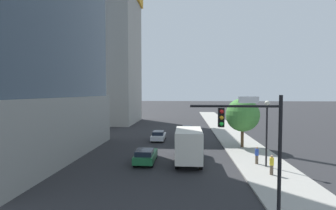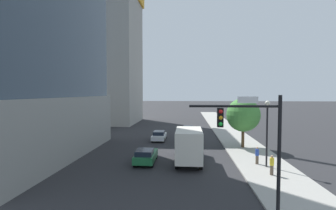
% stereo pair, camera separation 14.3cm
% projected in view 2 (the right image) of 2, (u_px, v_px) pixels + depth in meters
% --- Properties ---
extents(sidewalk, '(5.10, 120.00, 0.15)m').
position_uv_depth(sidewalk, '(250.00, 153.00, 29.02)').
color(sidewalk, '#9E9B93').
rests_on(sidewalk, ground).
extents(construction_building, '(22.37, 21.81, 38.30)m').
position_uv_depth(construction_building, '(106.00, 48.00, 58.57)').
color(construction_building, '#9E9B93').
rests_on(construction_building, ground).
extents(traffic_light_pole, '(4.99, 0.48, 6.62)m').
position_uv_depth(traffic_light_pole, '(253.00, 134.00, 13.99)').
color(traffic_light_pole, black).
rests_on(traffic_light_pole, sidewalk).
extents(street_lamp, '(0.44, 0.44, 6.02)m').
position_uv_depth(street_lamp, '(267.00, 124.00, 23.16)').
color(street_lamp, black).
rests_on(street_lamp, sidewalk).
extents(street_tree, '(4.10, 4.10, 6.06)m').
position_uv_depth(street_tree, '(243.00, 115.00, 31.46)').
color(street_tree, brown).
rests_on(street_tree, sidewalk).
extents(car_gold, '(1.86, 4.53, 1.45)m').
position_uv_depth(car_gold, '(188.00, 138.00, 35.01)').
color(car_gold, '#AD8938').
rests_on(car_gold, ground).
extents(car_white, '(1.82, 4.47, 1.37)m').
position_uv_depth(car_white, '(159.00, 136.00, 37.02)').
color(car_white, silver).
rests_on(car_white, ground).
extents(car_green, '(1.87, 4.32, 1.45)m').
position_uv_depth(car_green, '(146.00, 156.00, 25.06)').
color(car_green, '#1E6638').
rests_on(car_green, ground).
extents(car_blue, '(1.81, 4.25, 1.50)m').
position_uv_depth(car_blue, '(188.00, 130.00, 41.73)').
color(car_blue, '#233D9E').
rests_on(car_blue, ground).
extents(box_truck, '(2.45, 7.34, 3.38)m').
position_uv_depth(box_truck, '(189.00, 144.00, 25.11)').
color(box_truck, '#1E4799').
rests_on(box_truck, ground).
extents(pedestrian_yellow_shirt, '(0.34, 0.34, 1.63)m').
position_uv_depth(pedestrian_yellow_shirt, '(272.00, 165.00, 21.00)').
color(pedestrian_yellow_shirt, brown).
rests_on(pedestrian_yellow_shirt, sidewalk).
extents(pedestrian_blue_shirt, '(0.34, 0.34, 1.63)m').
position_uv_depth(pedestrian_blue_shirt, '(257.00, 155.00, 24.23)').
color(pedestrian_blue_shirt, brown).
rests_on(pedestrian_blue_shirt, sidewalk).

